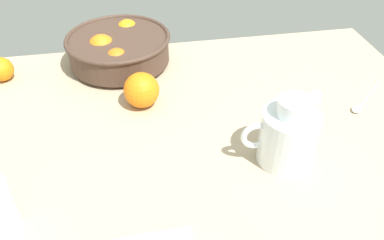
{
  "coord_description": "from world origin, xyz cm",
  "views": [
    {
      "loc": [
        -11.66,
        -65.6,
        57.97
      ],
      "look_at": [
        -0.7,
        -3.72,
        6.5
      ],
      "focal_mm": 35.97,
      "sensor_mm": 36.0,
      "label": 1
    }
  ],
  "objects_px": {
    "fruit_bowl": "(119,49)",
    "loose_orange_4": "(1,69)",
    "loose_orange_3": "(142,90)",
    "juice_pitcher": "(287,138)",
    "spoon": "(363,102)"
  },
  "relations": [
    {
      "from": "fruit_bowl",
      "to": "juice_pitcher",
      "type": "xyz_separation_m",
      "value": [
        0.33,
        -0.45,
        0.01
      ]
    },
    {
      "from": "fruit_bowl",
      "to": "loose_orange_3",
      "type": "xyz_separation_m",
      "value": [
        0.05,
        -0.21,
        -0.0
      ]
    },
    {
      "from": "loose_orange_3",
      "to": "spoon",
      "type": "bearing_deg",
      "value": -9.41
    },
    {
      "from": "fruit_bowl",
      "to": "loose_orange_4",
      "type": "xyz_separation_m",
      "value": [
        -0.32,
        -0.03,
        -0.02
      ]
    },
    {
      "from": "fruit_bowl",
      "to": "juice_pitcher",
      "type": "bearing_deg",
      "value": -54.12
    },
    {
      "from": "fruit_bowl",
      "to": "juice_pitcher",
      "type": "height_order",
      "value": "juice_pitcher"
    },
    {
      "from": "fruit_bowl",
      "to": "juice_pitcher",
      "type": "relative_size",
      "value": 1.8
    },
    {
      "from": "fruit_bowl",
      "to": "spoon",
      "type": "xyz_separation_m",
      "value": [
        0.59,
        -0.3,
        -0.04
      ]
    },
    {
      "from": "loose_orange_3",
      "to": "spoon",
      "type": "xyz_separation_m",
      "value": [
        0.54,
        -0.09,
        -0.04
      ]
    },
    {
      "from": "juice_pitcher",
      "to": "loose_orange_3",
      "type": "distance_m",
      "value": 0.37
    },
    {
      "from": "fruit_bowl",
      "to": "spoon",
      "type": "height_order",
      "value": "fruit_bowl"
    },
    {
      "from": "juice_pitcher",
      "to": "spoon",
      "type": "xyz_separation_m",
      "value": [
        0.27,
        0.15,
        -0.05
      ]
    },
    {
      "from": "juice_pitcher",
      "to": "fruit_bowl",
      "type": "bearing_deg",
      "value": 125.88
    },
    {
      "from": "fruit_bowl",
      "to": "loose_orange_3",
      "type": "bearing_deg",
      "value": -77.08
    },
    {
      "from": "fruit_bowl",
      "to": "loose_orange_3",
      "type": "relative_size",
      "value": 3.33
    }
  ]
}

